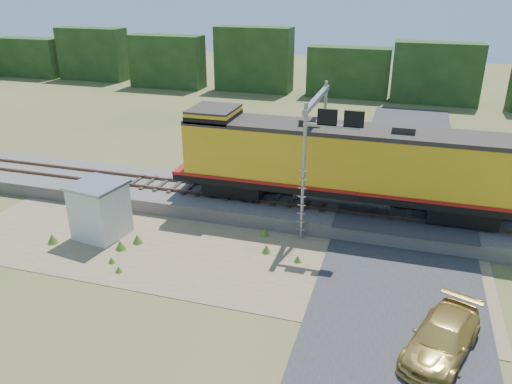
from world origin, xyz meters
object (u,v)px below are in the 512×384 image
(locomotive, at_px, (339,162))
(shed, at_px, (100,210))
(car, at_px, (442,338))
(signal_gantry, at_px, (320,128))

(locomotive, height_order, shed, locomotive)
(shed, relative_size, car, 0.64)
(shed, bearing_deg, car, -6.08)
(shed, xyz_separation_m, car, (16.45, -4.29, -0.82))
(shed, height_order, signal_gantry, signal_gantry)
(shed, bearing_deg, signal_gantry, 33.51)
(shed, height_order, car, shed)
(signal_gantry, xyz_separation_m, car, (6.17, -9.07, -4.64))
(locomotive, bearing_deg, car, -61.92)
(locomotive, xyz_separation_m, signal_gantry, (-0.98, -0.67, 1.95))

